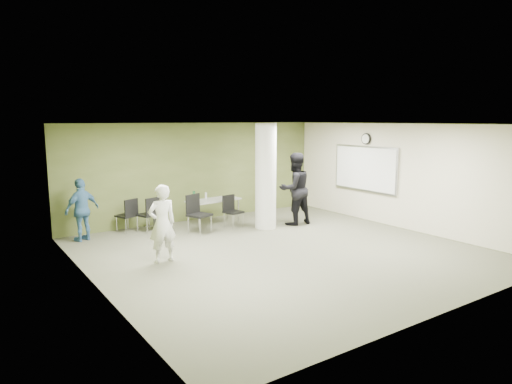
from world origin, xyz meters
TOP-DOWN VIEW (x-y plane):
  - floor at (0.00, 0.00)m, footprint 8.00×8.00m
  - ceiling at (0.00, 0.00)m, footprint 8.00×8.00m
  - wall_back at (0.00, 4.00)m, footprint 8.00×2.80m
  - wall_left at (-4.00, 0.00)m, footprint 0.02×8.00m
  - wall_right_cream at (4.00, 0.00)m, footprint 0.02×8.00m
  - column at (1.00, 2.00)m, footprint 0.56×0.56m
  - whiteboard at (3.92, 1.20)m, footprint 0.05×2.30m
  - wall_clock at (3.92, 1.20)m, footprint 0.06×0.32m
  - folding_table at (0.03, 3.17)m, footprint 1.55×0.81m
  - wastebasket at (-1.46, 3.45)m, footprint 0.28×0.28m
  - chair_back_left at (-2.22, 3.57)m, footprint 0.57×0.57m
  - chair_back_right at (-1.75, 3.29)m, footprint 0.58×0.58m
  - chair_table_left at (-0.81, 2.50)m, footprint 0.64×0.64m
  - chair_table_right at (0.29, 2.60)m, footprint 0.50×0.50m
  - woman_white at (-2.47, 0.76)m, footprint 0.59×0.39m
  - man_black at (1.91, 1.89)m, footprint 1.00×0.80m
  - man_blue at (-3.40, 3.40)m, footprint 0.96×0.66m

SIDE VIEW (x-z plane):
  - floor at x=0.00m, z-range 0.00..0.00m
  - wastebasket at x=-1.46m, z-range 0.00..0.32m
  - chair_table_right at x=0.29m, z-range 0.07..0.94m
  - chair_back_left at x=-2.22m, z-range 0.07..0.96m
  - chair_back_right at x=-1.75m, z-range 0.08..1.00m
  - chair_table_left at x=-0.81m, z-range 0.09..1.09m
  - folding_table at x=0.03m, z-range 0.18..1.13m
  - man_blue at x=-3.40m, z-range 0.00..1.52m
  - woman_white at x=-2.47m, z-range 0.00..1.61m
  - man_black at x=1.91m, z-range 0.00..2.00m
  - wall_back at x=0.00m, z-range 1.39..1.41m
  - wall_left at x=-4.00m, z-range 0.00..2.80m
  - wall_right_cream at x=4.00m, z-range 0.00..2.80m
  - column at x=1.00m, z-range 0.00..2.80m
  - whiteboard at x=3.92m, z-range 0.85..2.15m
  - wall_clock at x=3.92m, z-range 2.19..2.51m
  - ceiling at x=0.00m, z-range 2.80..2.80m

